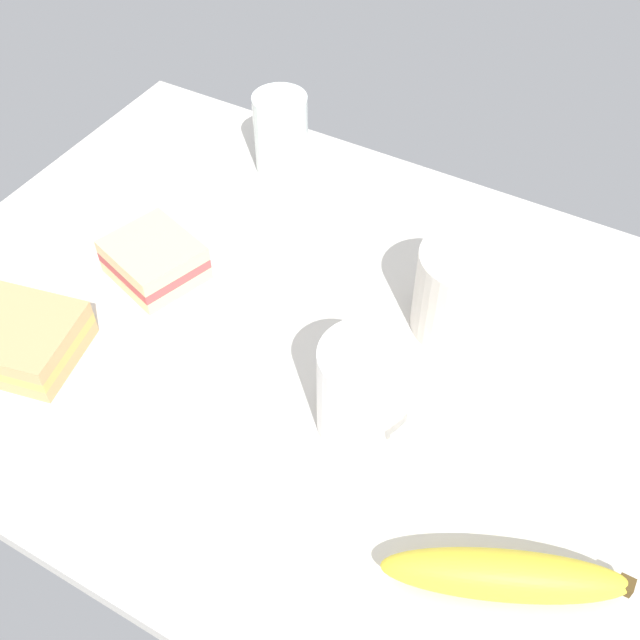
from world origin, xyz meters
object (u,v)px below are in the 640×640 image
at_px(coffee_mug_milky, 462,290).
at_px(glass_of_milk, 281,138).
at_px(sandwich_side, 22,339).
at_px(banana, 505,575).
at_px(sandwich_main, 154,260).
at_px(coffee_mug_black, 364,390).

relative_size(coffee_mug_milky, glass_of_milk, 1.16).
distance_m(coffee_mug_milky, sandwich_side, 0.44).
relative_size(glass_of_milk, banana, 0.52).
bearing_deg(sandwich_main, glass_of_milk, -94.95).
bearing_deg(sandwich_side, coffee_mug_milky, -145.43).
bearing_deg(sandwich_main, coffee_mug_black, 167.26).
xyz_separation_m(coffee_mug_milky, sandwich_side, (0.36, 0.25, -0.03)).
bearing_deg(coffee_mug_milky, glass_of_milk, -25.41).
height_order(coffee_mug_milky, sandwich_main, coffee_mug_milky).
bearing_deg(coffee_mug_black, sandwich_side, 15.10).
height_order(coffee_mug_milky, banana, coffee_mug_milky).
height_order(coffee_mug_black, glass_of_milk, coffee_mug_black).
relative_size(sandwich_side, glass_of_milk, 1.24).
distance_m(coffee_mug_black, coffee_mug_milky, 0.16).
relative_size(coffee_mug_black, glass_of_milk, 1.06).
bearing_deg(banana, coffee_mug_black, -26.52).
xyz_separation_m(coffee_mug_milky, banana, (-0.14, 0.24, -0.03)).
bearing_deg(coffee_mug_milky, sandwich_main, 16.47).
relative_size(coffee_mug_milky, sandwich_side, 0.94).
bearing_deg(glass_of_milk, coffee_mug_milky, 154.59).
relative_size(coffee_mug_milky, sandwich_main, 1.03).
bearing_deg(coffee_mug_black, sandwich_main, -12.74).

